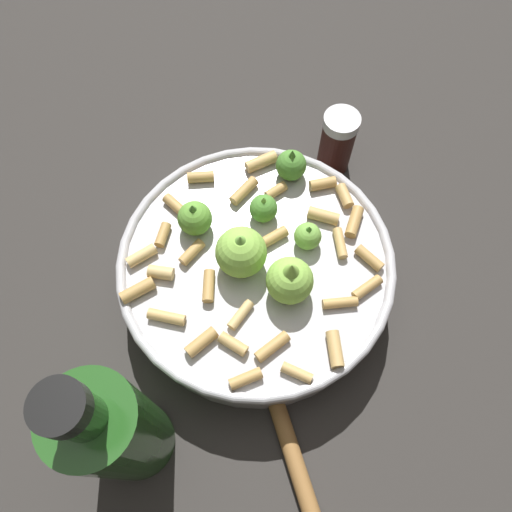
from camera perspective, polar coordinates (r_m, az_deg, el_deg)
name	(u,v)px	position (r m, az deg, el deg)	size (l,w,h in m)	color
ground_plane	(256,283)	(0.52, 0.00, -3.20)	(2.40, 2.40, 0.00)	#2D2B28
cooking_pan	(256,269)	(0.49, 0.03, -1.49)	(0.27, 0.27, 0.11)	#B7B7BC
pepper_shaker	(337,142)	(0.57, 9.40, 12.92)	(0.04, 0.04, 0.08)	#33140F
olive_oil_bottle	(115,431)	(0.41, -16.10, -18.92)	(0.07, 0.07, 0.21)	#1E4C19
wooden_spoon	(293,456)	(0.48, 4.31, -22.13)	(0.22, 0.17, 0.02)	olive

